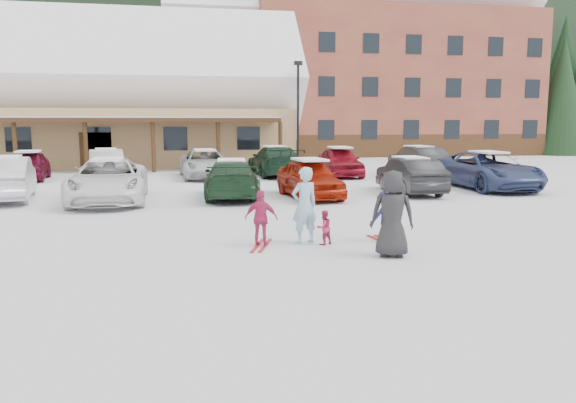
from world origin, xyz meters
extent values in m
plane|color=white|center=(0.00, 0.00, 0.00)|extent=(160.00, 160.00, 0.00)
cube|color=black|center=(0.00, 85.00, 19.00)|extent=(300.00, 70.00, 38.00)
cube|color=tan|center=(-9.00, 28.00, 1.80)|extent=(28.00, 10.00, 3.60)
cube|color=#422814|center=(-9.00, 21.80, 2.90)|extent=(25.20, 2.60, 0.25)
cube|color=white|center=(-9.00, 28.00, 5.54)|extent=(29.12, 9.69, 9.69)
cube|color=brown|center=(16.00, 38.00, 6.00)|extent=(24.00, 14.00, 12.00)
cube|color=brown|center=(0.50, 38.00, 4.50)|extent=(7.00, 12.60, 9.00)
cube|color=#422814|center=(16.00, 31.04, 0.90)|extent=(24.00, 0.10, 1.80)
cylinder|color=black|center=(5.10, 22.98, 3.12)|extent=(0.16, 0.16, 6.24)
cube|color=black|center=(5.10, 22.98, 6.36)|extent=(0.50, 0.25, 0.25)
cylinder|color=black|center=(30.00, 32.00, 0.66)|extent=(0.60, 0.60, 1.32)
cone|color=black|center=(30.00, 32.00, 6.27)|extent=(4.84, 4.84, 9.90)
cylinder|color=black|center=(6.00, 44.00, 0.54)|extent=(0.60, 0.60, 1.08)
cone|color=black|center=(6.00, 44.00, 5.13)|extent=(3.96, 3.96, 8.10)
cylinder|color=black|center=(34.00, 46.00, 0.69)|extent=(0.60, 0.60, 1.38)
cone|color=black|center=(34.00, 46.00, 6.55)|extent=(5.06, 5.06, 10.35)
imported|color=#8FBACD|center=(0.70, 1.05, 0.89)|extent=(0.75, 0.60, 1.78)
imported|color=#B82452|center=(1.10, 0.81, 0.40)|extent=(0.48, 0.43, 0.80)
imported|color=#1B1C45|center=(2.60, 0.87, 0.60)|extent=(0.83, 0.54, 1.21)
cube|color=#A21717|center=(2.60, 0.87, 0.01)|extent=(0.38, 1.41, 0.03)
imported|color=#BA285B|center=(-0.33, 0.92, 0.64)|extent=(0.81, 0.54, 1.29)
cube|color=#A21717|center=(-0.33, 0.92, 0.01)|extent=(0.64, 1.39, 0.03)
imported|color=#242426|center=(2.21, -0.57, 0.91)|extent=(1.03, 0.83, 1.82)
imported|color=silver|center=(-8.26, 10.04, 0.79)|extent=(2.43, 4.98, 1.57)
imported|color=white|center=(-4.60, 8.90, 0.77)|extent=(2.72, 5.59, 1.53)
imported|color=#1B3921|center=(-0.26, 9.29, 0.70)|extent=(2.34, 5.00, 1.41)
imported|color=#A71D09|center=(2.60, 8.82, 0.72)|extent=(2.09, 4.35, 1.43)
imported|color=black|center=(6.78, 9.30, 0.71)|extent=(1.66, 4.36, 1.42)
imported|color=navy|center=(10.60, 10.12, 0.78)|extent=(2.69, 5.65, 1.56)
imported|color=maroon|center=(-9.35, 17.50, 0.70)|extent=(2.03, 4.25, 1.40)
imported|color=#A5A6AA|center=(-5.76, 17.70, 0.73)|extent=(2.16, 4.62, 1.47)
imported|color=silver|center=(-0.92, 16.99, 0.71)|extent=(2.63, 5.23, 1.42)
imported|color=#153020|center=(2.73, 17.47, 0.77)|extent=(2.46, 5.42, 1.54)
imported|color=maroon|center=(5.99, 16.58, 0.75)|extent=(1.91, 4.48, 1.51)
imported|color=black|center=(10.20, 16.30, 0.77)|extent=(1.80, 4.72, 1.54)
camera|label=1|loc=(-2.06, -11.46, 2.80)|focal=35.00mm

